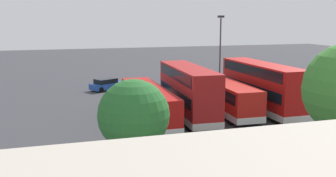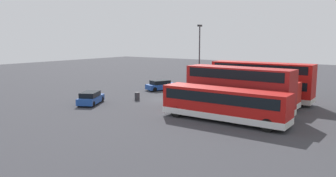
% 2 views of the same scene
% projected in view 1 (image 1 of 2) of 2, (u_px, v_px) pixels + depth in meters
% --- Properties ---
extents(ground_plane, '(140.00, 140.00, 0.00)m').
position_uv_depth(ground_plane, '(175.00, 95.00, 44.29)').
color(ground_plane, '#38383D').
extents(bus_double_decker_near_end, '(2.68, 11.63, 4.55)m').
position_uv_depth(bus_double_decker_near_end, '(261.00, 86.00, 36.30)').
color(bus_double_decker_near_end, '#B71411').
rests_on(bus_double_decker_near_end, ground).
extents(bus_single_deck_second, '(2.84, 10.32, 2.95)m').
position_uv_depth(bus_single_deck_second, '(226.00, 96.00, 35.44)').
color(bus_single_deck_second, red).
rests_on(bus_single_deck_second, ground).
extents(bus_double_decker_third, '(2.98, 10.62, 4.55)m').
position_uv_depth(bus_double_decker_third, '(188.00, 91.00, 33.82)').
color(bus_double_decker_third, '#A51919').
rests_on(bus_double_decker_third, ground).
extents(bus_single_deck_fourth, '(2.67, 11.53, 2.95)m').
position_uv_depth(bus_single_deck_fourth, '(148.00, 103.00, 32.72)').
color(bus_single_deck_fourth, '#B71411').
rests_on(bus_single_deck_fourth, ground).
extents(car_hatchback_silver, '(4.53, 3.53, 1.43)m').
position_uv_depth(car_hatchback_silver, '(107.00, 84.00, 47.15)').
color(car_hatchback_silver, '#1E479E').
rests_on(car_hatchback_silver, ground).
extents(car_small_green, '(4.67, 3.36, 1.43)m').
position_uv_depth(car_small_green, '(205.00, 80.00, 50.43)').
color(car_small_green, '#1E479E').
rests_on(car_small_green, ground).
extents(lamp_post_tall, '(0.70, 0.30, 9.00)m').
position_uv_depth(lamp_post_tall, '(220.00, 50.00, 42.92)').
color(lamp_post_tall, '#38383D').
rests_on(lamp_post_tall, ground).
extents(waste_bin_yellow, '(0.60, 0.60, 0.95)m').
position_uv_depth(waste_bin_yellow, '(151.00, 88.00, 46.08)').
color(waste_bin_yellow, '#333338').
rests_on(waste_bin_yellow, ground).
extents(tree_midleft, '(3.29, 3.29, 6.09)m').
position_uv_depth(tree_midleft, '(134.00, 116.00, 17.41)').
color(tree_midleft, '#4C3823').
rests_on(tree_midleft, ground).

